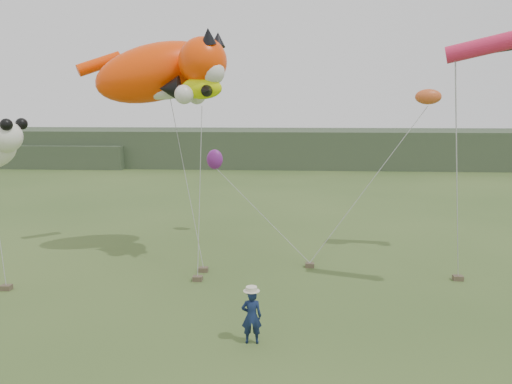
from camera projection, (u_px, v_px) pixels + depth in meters
ground at (277, 345)px, 13.91m from camera, size 120.00×120.00×0.00m
headland at (261, 148)px, 57.75m from camera, size 90.00×13.00×4.00m
festival_attendant at (252, 316)px, 13.93m from camera, size 0.60×0.42×1.57m
sandbag_anchors at (238, 275)px, 19.42m from camera, size 17.09×3.68×0.19m
cat_kite at (167, 71)px, 20.78m from camera, size 6.94×4.09×3.55m
fish_kite at (190, 87)px, 19.75m from camera, size 2.62×1.79×1.38m
tube_kites at (498, 44)px, 18.15m from camera, size 4.64×6.13×1.55m
misc_kites at (314, 130)px, 23.39m from camera, size 10.72×3.62×3.91m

